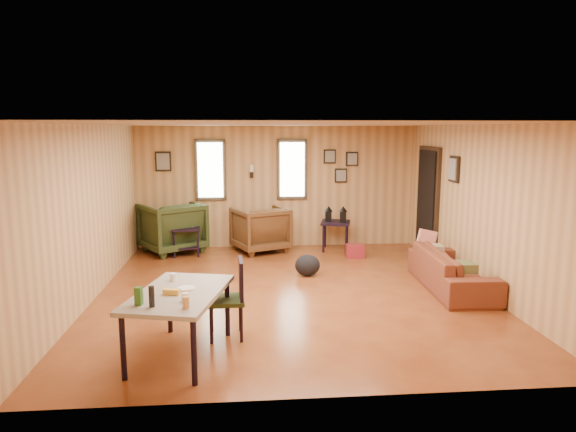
% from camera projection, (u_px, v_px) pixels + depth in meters
% --- Properties ---
extents(room, '(5.54, 6.04, 2.44)m').
position_uv_depth(room, '(300.00, 207.00, 7.53)').
color(room, brown).
rests_on(room, ground).
extents(sofa, '(0.66, 1.98, 0.76)m').
position_uv_depth(sofa, '(452.00, 264.00, 7.54)').
color(sofa, brown).
rests_on(sofa, ground).
extents(recliner_brown, '(1.19, 1.16, 0.95)m').
position_uv_depth(recliner_brown, '(260.00, 227.00, 9.87)').
color(recliner_brown, '#543419').
rests_on(recliner_brown, ground).
extents(recliner_green, '(1.39, 1.37, 1.06)m').
position_uv_depth(recliner_green, '(172.00, 225.00, 9.79)').
color(recliner_green, '#2B3618').
rests_on(recliner_green, ground).
extents(end_table, '(0.55, 0.51, 0.65)m').
position_uv_depth(end_table, '(186.00, 236.00, 9.55)').
color(end_table, black).
rests_on(end_table, ground).
extents(side_table, '(0.66, 0.66, 0.87)m').
position_uv_depth(side_table, '(336.00, 220.00, 9.94)').
color(side_table, black).
rests_on(side_table, ground).
extents(cooler, '(0.35, 0.26, 0.24)m').
position_uv_depth(cooler, '(355.00, 251.00, 9.45)').
color(cooler, maroon).
rests_on(cooler, ground).
extents(backpack, '(0.45, 0.37, 0.35)m').
position_uv_depth(backpack, '(308.00, 265.00, 8.23)').
color(backpack, black).
rests_on(backpack, ground).
extents(sofa_pillows, '(0.41, 1.63, 0.34)m').
position_uv_depth(sofa_pillows, '(444.00, 254.00, 7.63)').
color(sofa_pillows, '#525730').
rests_on(sofa_pillows, sofa).
extents(dining_table, '(1.10, 1.51, 0.89)m').
position_uv_depth(dining_table, '(179.00, 298.00, 5.24)').
color(dining_table, gray).
rests_on(dining_table, ground).
extents(dining_chair, '(0.42, 0.42, 0.90)m').
position_uv_depth(dining_chair, '(232.00, 294.00, 5.75)').
color(dining_chair, '#2B3618').
rests_on(dining_chair, ground).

